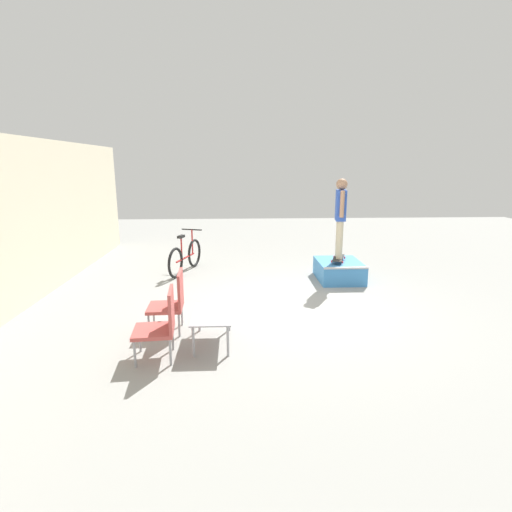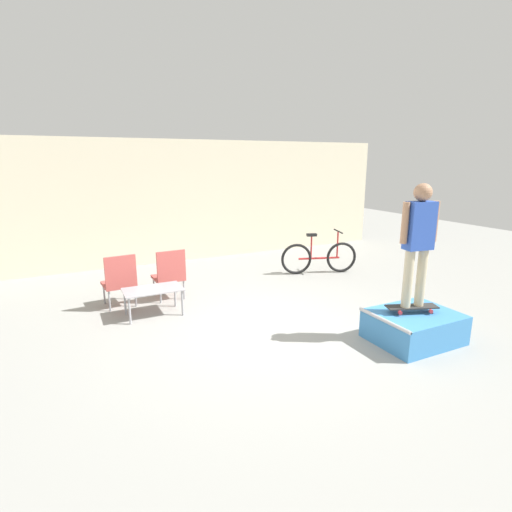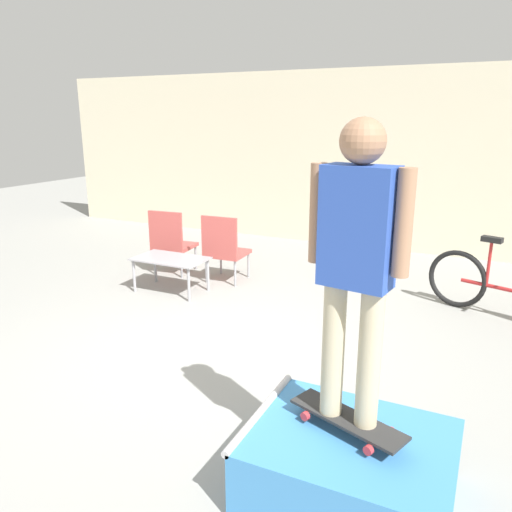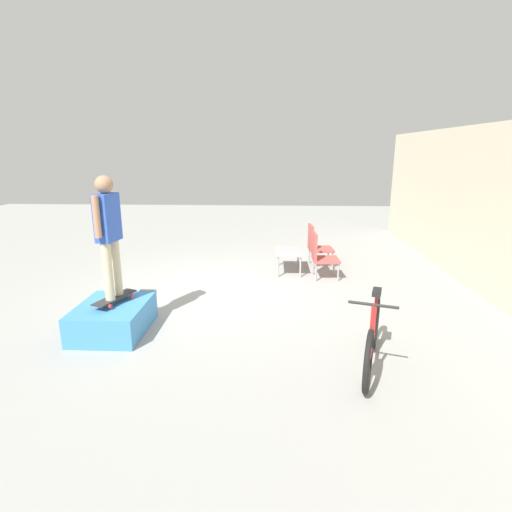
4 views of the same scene
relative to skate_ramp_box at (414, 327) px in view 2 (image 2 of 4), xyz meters
name	(u,v)px [view 2 (image 2 of 4)]	position (x,y,z in m)	size (l,w,h in m)	color
ground_plane	(263,329)	(-1.74, 1.28, -0.21)	(24.00, 24.00, 0.00)	gray
house_wall_back	(176,202)	(-1.74, 6.03, 1.29)	(12.00, 0.06, 3.00)	beige
skate_ramp_box	(414,327)	(0.00, 0.00, 0.00)	(1.20, 0.93, 0.44)	#3D84C6
skateboard_on_ramp	(412,307)	(-0.04, 0.03, 0.29)	(0.75, 0.44, 0.07)	#2D2D2D
person_skater	(419,236)	(-0.04, 0.03, 1.31)	(0.56, 0.25, 1.70)	#C6B793
coffee_table	(153,292)	(-3.10, 2.61, 0.19)	(0.94, 0.56, 0.45)	#9E9EA3
patio_chair_left	(120,279)	(-3.53, 3.25, 0.29)	(0.56, 0.56, 0.95)	#99999E
patio_chair_right	(170,273)	(-2.65, 3.25, 0.29)	(0.54, 0.54, 0.95)	#99999E
bicycle	(319,257)	(0.82, 3.48, 0.16)	(1.69, 0.67, 0.97)	black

